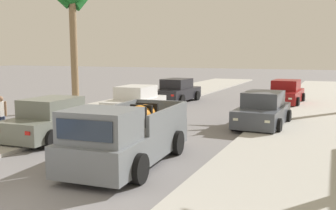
{
  "coord_description": "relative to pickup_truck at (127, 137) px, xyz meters",
  "views": [
    {
      "loc": [
        6.19,
        -4.8,
        3.13
      ],
      "look_at": [
        0.34,
        8.58,
        1.2
      ],
      "focal_mm": 40.86,
      "sensor_mm": 36.0,
      "label": 1
    }
  ],
  "objects": [
    {
      "name": "sidewalk_left",
      "position": [
        -6.26,
        7.54,
        -0.75
      ],
      "size": [
        4.75,
        60.0,
        0.12
      ],
      "primitive_type": "cube",
      "color": "#B2AFA8",
      "rests_on": "ground"
    },
    {
      "name": "sidewalk_right",
      "position": [
        4.53,
        7.54,
        -0.75
      ],
      "size": [
        4.75,
        60.0,
        0.12
      ],
      "primitive_type": "cube",
      "color": "#B2AFA8",
      "rests_on": "ground"
    },
    {
      "name": "curb_left",
      "position": [
        -5.28,
        7.54,
        -0.76
      ],
      "size": [
        0.16,
        60.0,
        0.1
      ],
      "primitive_type": "cube",
      "color": "silver",
      "rests_on": "ground"
    },
    {
      "name": "curb_right",
      "position": [
        3.55,
        7.54,
        -0.76
      ],
      "size": [
        0.16,
        60.0,
        0.1
      ],
      "primitive_type": "cube",
      "color": "silver",
      "rests_on": "ground"
    },
    {
      "name": "pickup_truck",
      "position": [
        0.0,
        0.0,
        0.0
      ],
      "size": [
        2.46,
        5.32,
        1.8
      ],
      "color": "slate",
      "rests_on": "ground"
    },
    {
      "name": "car_left_near",
      "position": [
        2.51,
        7.47,
        -0.1
      ],
      "size": [
        2.13,
        4.3,
        1.54
      ],
      "color": "#474C56",
      "rests_on": "ground"
    },
    {
      "name": "car_right_near",
      "position": [
        -4.02,
        7.93,
        -0.1
      ],
      "size": [
        2.14,
        4.31,
        1.54
      ],
      "color": "silver",
      "rests_on": "ground"
    },
    {
      "name": "car_right_mid",
      "position": [
        -4.25,
        1.93,
        -0.1
      ],
      "size": [
        2.13,
        4.31,
        1.54
      ],
      "color": "slate",
      "rests_on": "ground"
    },
    {
      "name": "car_left_far",
      "position": [
        -4.29,
        14.26,
        -0.1
      ],
      "size": [
        2.15,
        4.31,
        1.54
      ],
      "color": "black",
      "rests_on": "ground"
    },
    {
      "name": "car_right_far",
      "position": [
        2.51,
        15.78,
        -0.1
      ],
      "size": [
        2.17,
        4.32,
        1.54
      ],
      "color": "maroon",
      "rests_on": "ground"
    },
    {
      "name": "palm_tree_left_back",
      "position": [
        -7.88,
        8.05,
        4.82
      ],
      "size": [
        3.57,
        3.25,
        7.06
      ],
      "color": "#846B4C",
      "rests_on": "ground"
    },
    {
      "name": "pedestrian",
      "position": [
        -6.16,
        1.26,
        0.1
      ],
      "size": [
        0.57,
        0.41,
        1.59
      ],
      "color": "navy",
      "rests_on": "ground"
    }
  ]
}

